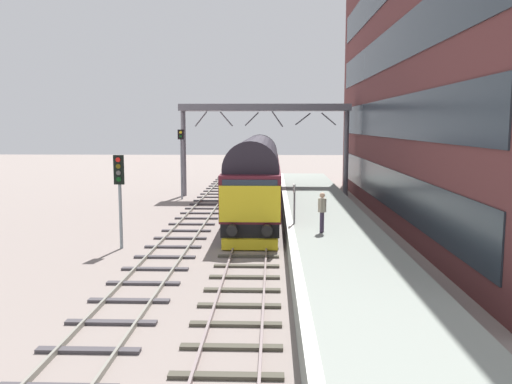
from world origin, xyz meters
The scene contains 11 objects.
ground_plane centered at (0.00, 0.00, 0.00)m, with size 140.00×140.00×0.00m, color gray.
track_main centered at (0.00, 0.00, 0.06)m, with size 2.50×60.00×0.15m.
track_adjacent_west centered at (-3.40, 0.00, 0.06)m, with size 2.50×60.00×0.15m.
station_platform centered at (3.60, 0.00, 0.50)m, with size 4.00×44.00×1.01m.
station_building centered at (9.49, 3.72, 9.29)m, with size 4.64×34.86×18.57m.
diesel_locomotive centered at (0.00, 5.06, 2.48)m, with size 2.74×18.45×4.68m.
signal_post_near centered at (-5.65, -3.83, 2.69)m, with size 0.44×0.22×4.10m.
signal_post_mid centered at (-5.65, 11.89, 3.11)m, with size 0.44×0.22×5.06m.
platform_number_sign centered at (1.94, -2.96, 2.19)m, with size 0.10×0.44×1.76m.
waiting_passenger centered at (3.01, -4.91, 1.99)m, with size 0.43×0.49×1.64m.
overhead_footbridge centered at (0.35, 13.87, 6.27)m, with size 12.70×2.00×6.93m.
Camera 1 is at (0.99, -26.59, 5.39)m, focal length 37.53 mm.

